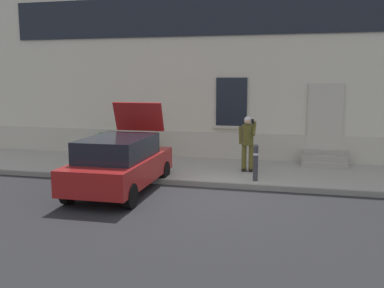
{
  "coord_description": "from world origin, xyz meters",
  "views": [
    {
      "loc": [
        2.37,
        -10.74,
        3.03
      ],
      "look_at": [
        -0.71,
        1.6,
        1.1
      ],
      "focal_mm": 40.69,
      "sensor_mm": 36.0,
      "label": 1
    }
  ],
  "objects_px": {
    "hatchback_car_red": "(120,163)",
    "planter_terracotta": "(146,146)",
    "bollard_near_person": "(256,161)",
    "person_on_phone": "(248,140)",
    "planter_olive": "(103,143)"
  },
  "relations": [
    {
      "from": "hatchback_car_red",
      "to": "planter_terracotta",
      "type": "relative_size",
      "value": 4.76
    },
    {
      "from": "bollard_near_person",
      "to": "planter_terracotta",
      "type": "xyz_separation_m",
      "value": [
        -4.21,
        2.61,
        -0.11
      ]
    },
    {
      "from": "person_on_phone",
      "to": "planter_olive",
      "type": "height_order",
      "value": "person_on_phone"
    },
    {
      "from": "planter_olive",
      "to": "hatchback_car_red",
      "type": "bearing_deg",
      "value": -59.09
    },
    {
      "from": "planter_terracotta",
      "to": "person_on_phone",
      "type": "bearing_deg",
      "value": -21.03
    },
    {
      "from": "bollard_near_person",
      "to": "planter_olive",
      "type": "distance_m",
      "value": 6.67
    },
    {
      "from": "hatchback_car_red",
      "to": "bollard_near_person",
      "type": "distance_m",
      "value": 3.76
    },
    {
      "from": "person_on_phone",
      "to": "hatchback_car_red",
      "type": "bearing_deg",
      "value": -145.39
    },
    {
      "from": "hatchback_car_red",
      "to": "planter_terracotta",
      "type": "height_order",
      "value": "hatchback_car_red"
    },
    {
      "from": "person_on_phone",
      "to": "planter_olive",
      "type": "relative_size",
      "value": 2.02
    },
    {
      "from": "hatchback_car_red",
      "to": "person_on_phone",
      "type": "distance_m",
      "value": 4.07
    },
    {
      "from": "bollard_near_person",
      "to": "hatchback_car_red",
      "type": "bearing_deg",
      "value": -156.6
    },
    {
      "from": "person_on_phone",
      "to": "planter_terracotta",
      "type": "xyz_separation_m",
      "value": [
        -3.84,
        1.48,
        -0.54
      ]
    },
    {
      "from": "hatchback_car_red",
      "to": "planter_olive",
      "type": "relative_size",
      "value": 4.76
    },
    {
      "from": "hatchback_car_red",
      "to": "planter_terracotta",
      "type": "bearing_deg",
      "value": 100.42
    }
  ]
}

